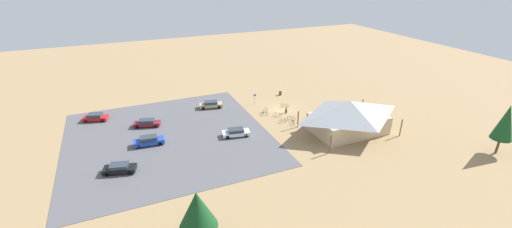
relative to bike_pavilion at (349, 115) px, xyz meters
name	(u,v)px	position (x,y,z in m)	size (l,w,h in m)	color
ground	(281,110)	(6.12, -13.01, -3.14)	(160.00, 160.00, 0.00)	#9E7F56
parking_lot_asphalt	(168,137)	(28.93, -10.14, -3.11)	(32.40, 33.30, 0.05)	#56565B
bike_pavilion	(349,115)	(0.00, 0.00, 0.00)	(14.48, 10.18, 5.63)	#C6B28E
trash_bin	(280,93)	(2.54, -20.42, -2.69)	(0.60, 0.60, 0.90)	brown
lot_sign	(255,97)	(9.76, -17.98, -1.72)	(0.56, 0.08, 2.20)	#99999E
pine_mideast	(506,122)	(-16.41, 15.08, 2.04)	(2.94, 2.94, 7.94)	brown
pine_midwest	(197,210)	(30.05, 14.72, 1.07)	(3.97, 3.97, 6.30)	brown
bicycle_orange_near_sign	(293,122)	(7.20, -6.29, -2.79)	(0.55, 1.65, 0.77)	black
bicycle_silver_front_row	(265,110)	(9.53, -13.32, -2.78)	(1.53, 0.93, 0.76)	black
bicycle_purple_trailside	(283,121)	(8.66, -7.63, -2.78)	(1.64, 0.48, 0.78)	black
bicycle_white_back_row	(277,115)	(8.34, -10.33, -2.74)	(1.39, 1.12, 0.84)	black
bicycle_green_lone_east	(291,118)	(6.65, -7.95, -2.76)	(1.05, 1.41, 0.86)	black
bicycle_blue_yard_front	(264,114)	(10.35, -11.88, -2.78)	(1.51, 0.86, 0.82)	black
bicycle_teal_lone_west	(285,105)	(4.85, -14.00, -2.77)	(1.30, 1.19, 0.83)	black
car_blue_near_entry	(149,141)	(32.16, -8.74, -2.36)	(4.87, 2.26, 1.46)	#1E42B2
car_black_aisle_side	(119,168)	(36.95, -2.27, -2.43)	(4.72, 3.02, 1.29)	black
car_maroon_front_row	(147,123)	(31.63, -15.83, -2.43)	(4.90, 2.99, 1.32)	maroon
car_white_inner_stall	(236,132)	(18.32, -6.06, -2.43)	(4.84, 2.73, 1.29)	white
car_tan_back_corner	(211,104)	(18.70, -19.52, -2.40)	(4.85, 2.78, 1.37)	tan
car_red_second_row	(95,117)	(40.03, -22.15, -2.41)	(4.71, 3.17, 1.35)	red
visitor_crossing_yard	(348,107)	(-5.64, -7.28, -2.22)	(0.36, 0.36, 1.75)	#2D3347
visitor_at_bikes	(286,109)	(6.01, -11.23, -2.24)	(0.36, 0.36, 1.71)	#2D3347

